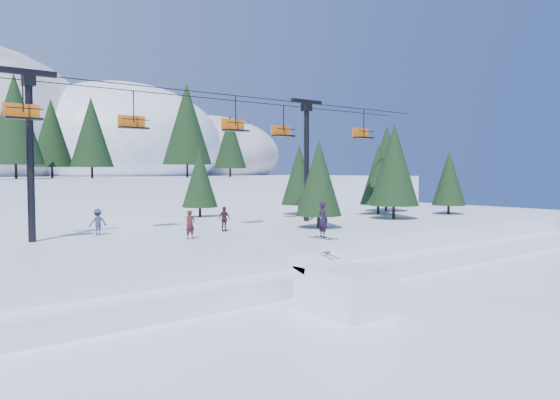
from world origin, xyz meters
TOP-DOWN VIEW (x-y plane):
  - ground at (0.00, 0.00)m, footprint 160.00×160.00m
  - mid_shelf at (0.00, 18.00)m, footprint 70.00×22.00m
  - berm at (0.00, 8.00)m, footprint 70.00×6.00m
  - jump_kicker at (0.75, 1.55)m, footprint 3.17×4.38m
  - chairlift at (1.79, 18.05)m, footprint 46.00×3.21m
  - conifer_stand at (3.23, 18.89)m, footprint 61.37×17.84m
  - distant_skiers at (-1.13, 17.25)m, footprint 29.00×7.81m
  - banner_near at (6.95, 5.39)m, footprint 2.86×0.17m
  - banner_far at (9.39, 5.26)m, footprint 2.83×0.46m

SIDE VIEW (x-z plane):
  - ground at x=0.00m, z-range 0.00..0.00m
  - banner_near at x=6.95m, z-range 0.09..0.99m
  - banner_far at x=9.39m, z-range 0.09..0.99m
  - berm at x=0.00m, z-range 0.00..1.10m
  - jump_kicker at x=0.75m, z-range -1.42..3.81m
  - mid_shelf at x=0.00m, z-range 0.00..2.50m
  - distant_skiers at x=-1.13m, z-range 2.47..4.27m
  - conifer_stand at x=3.23m, z-range 2.21..11.34m
  - chairlift at x=1.79m, z-range 4.18..14.46m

